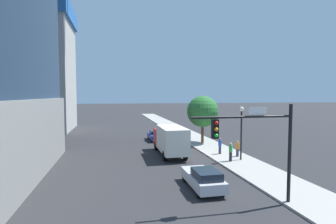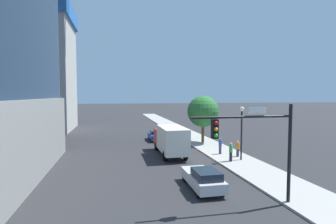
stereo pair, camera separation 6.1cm
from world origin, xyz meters
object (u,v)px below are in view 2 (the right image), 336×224
street_lamp (242,125)px  pedestrian_orange_shirt (238,149)px  car_blue (156,135)px  traffic_light_pole (257,137)px  box_truck (170,139)px  pedestrian_green_shirt (231,152)px  car_silver (203,178)px  pedestrian_blue_shirt (220,146)px  street_tree (203,112)px  construction_building (29,61)px

street_lamp → pedestrian_orange_shirt: (0.32, 1.35, -2.63)m
street_lamp → car_blue: bearing=114.7°
traffic_light_pole → car_blue: size_ratio=1.41×
box_truck → pedestrian_green_shirt: size_ratio=4.29×
traffic_light_pole → car_silver: bearing=120.0°
car_silver → car_blue: (-0.00, 20.08, -0.05)m
box_truck → car_blue: bearing=90.0°
traffic_light_pole → pedestrian_blue_shirt: (3.27, 12.81, -3.06)m
traffic_light_pole → box_truck: traffic_light_pole is taller
street_tree → pedestrian_green_shirt: 10.57m
street_tree → car_silver: (-5.69, -16.27, -3.53)m
street_tree → pedestrian_blue_shirt: street_tree is taller
traffic_light_pole → car_silver: size_ratio=1.33×
car_blue → box_truck: size_ratio=0.57×
pedestrian_blue_shirt → pedestrian_green_shirt: bearing=-94.8°
pedestrian_blue_shirt → pedestrian_orange_shirt: bearing=-49.3°
car_blue → pedestrian_green_shirt: bearing=-70.3°
street_tree → car_silver: 17.59m
construction_building → street_tree: size_ratio=4.88×
pedestrian_orange_shirt → box_truck: bearing=158.9°
construction_building → street_tree: 33.62m
construction_building → pedestrian_orange_shirt: bearing=-45.2°
street_lamp → pedestrian_green_shirt: 2.83m
traffic_light_pole → street_lamp: traffic_light_pole is taller
street_lamp → pedestrian_green_shirt: size_ratio=2.90×
traffic_light_pole → street_lamp: size_ratio=1.18×
pedestrian_blue_shirt → street_tree: bearing=86.2°
car_blue → box_truck: box_truck is taller
pedestrian_blue_shirt → box_truck: bearing=168.9°
pedestrian_blue_shirt → pedestrian_green_shirt: 3.18m
car_silver → pedestrian_blue_shirt: bearing=60.8°
car_silver → street_lamp: bearing=46.5°
traffic_light_pole → street_tree: size_ratio=0.98×
construction_building → street_tree: (26.41, -19.06, -8.37)m
traffic_light_pole → pedestrian_orange_shirt: traffic_light_pole is taller
car_silver → car_blue: bearing=90.0°
traffic_light_pole → box_truck: bearing=98.1°
car_silver → pedestrian_green_shirt: size_ratio=2.58×
traffic_light_pole → pedestrian_green_shirt: size_ratio=3.43×
street_lamp → car_blue: street_lamp is taller
traffic_light_pole → street_lamp: 10.84m
box_truck → car_silver: bearing=-90.0°
car_blue → box_truck: bearing=-90.0°
street_tree → pedestrian_orange_shirt: size_ratio=3.87×
car_blue → box_truck: (0.00, -9.66, 1.06)m
street_tree → pedestrian_blue_shirt: 7.62m
street_lamp → pedestrian_green_shirt: street_lamp is taller
street_tree → car_blue: street_tree is taller
pedestrian_blue_shirt → pedestrian_green_shirt: pedestrian_green_shirt is taller
construction_building → street_lamp: size_ratio=5.86×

